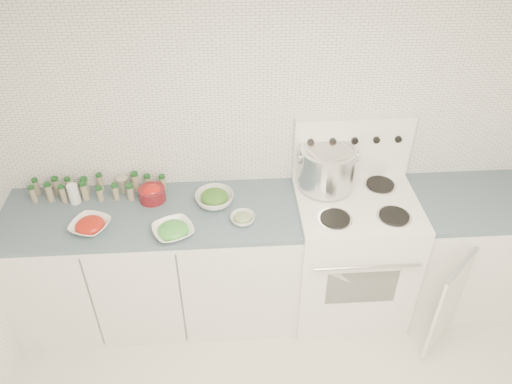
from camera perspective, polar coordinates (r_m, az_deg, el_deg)
name	(u,v)px	position (r m, az deg, el deg)	size (l,w,h in m)	color
room_walls	(323,274)	(1.82, 7.64, -9.24)	(3.54, 3.04, 2.52)	white
counter_left	(158,264)	(3.45, -11.17, -8.10)	(1.85, 0.62, 0.90)	white
stove	(350,251)	(3.47, 10.70, -6.62)	(0.76, 0.70, 1.36)	white
counter_right	(466,250)	(3.78, 22.89, -6.16)	(0.89, 0.90, 0.90)	white
stock_pot	(327,166)	(3.19, 8.12, 2.98)	(0.38, 0.35, 0.27)	silver
bowl_tomato	(90,225)	(3.10, -18.43, -3.63)	(0.29, 0.29, 0.07)	white
bowl_snowpea	(173,230)	(2.95, -9.45, -4.35)	(0.30, 0.30, 0.08)	white
bowl_broccoli	(215,198)	(3.14, -4.76, -0.71)	(0.25, 0.25, 0.10)	white
bowl_zucchini	(243,218)	(3.00, -1.53, -3.03)	(0.18, 0.18, 0.06)	white
bowl_pepper	(152,193)	(3.22, -11.80, -0.13)	(0.17, 0.17, 0.11)	maroon
salt_canister	(74,194)	(3.33, -20.11, -0.20)	(0.07, 0.07, 0.13)	white
tin_can	(123,184)	(3.35, -14.97, 0.84)	(0.08, 0.08, 0.10)	#B2AD96
spice_cluster	(93,188)	(3.35, -18.13, 0.49)	(0.85, 0.15, 0.14)	gray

